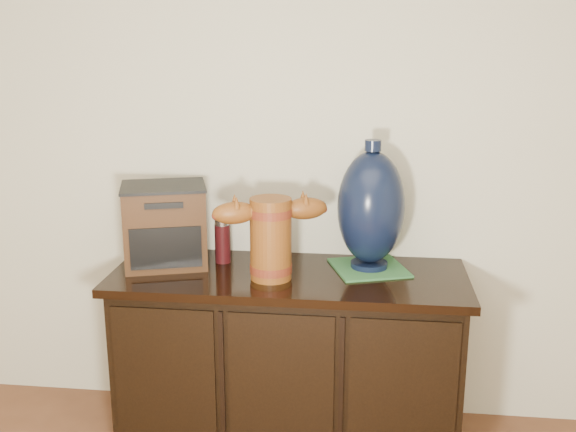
# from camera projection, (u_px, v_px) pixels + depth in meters

# --- Properties ---
(sideboard) EXTENTS (1.46, 0.56, 0.75)m
(sideboard) POSITION_uv_depth(u_px,v_px,m) (289.00, 355.00, 2.86)
(sideboard) COLOR black
(sideboard) RESTS_ON ground
(terracotta_vessel) EXTENTS (0.46, 0.24, 0.33)m
(terracotta_vessel) POSITION_uv_depth(u_px,v_px,m) (271.00, 234.00, 2.66)
(terracotta_vessel) COLOR brown
(terracotta_vessel) RESTS_ON sideboard
(tv_radio) EXTENTS (0.41, 0.37, 0.35)m
(tv_radio) POSITION_uv_depth(u_px,v_px,m) (165.00, 225.00, 2.83)
(tv_radio) COLOR #381F0E
(tv_radio) RESTS_ON sideboard
(green_mat) EXTENTS (0.36, 0.36, 0.01)m
(green_mat) POSITION_uv_depth(u_px,v_px,m) (369.00, 268.00, 2.82)
(green_mat) COLOR #2E6735
(green_mat) RESTS_ON sideboard
(lamp_base) EXTENTS (0.35, 0.35, 0.53)m
(lamp_base) POSITION_uv_depth(u_px,v_px,m) (371.00, 208.00, 2.75)
(lamp_base) COLOR black
(lamp_base) RESTS_ON green_mat
(spray_can) EXTENTS (0.07, 0.07, 0.19)m
(spray_can) POSITION_uv_depth(u_px,v_px,m) (223.00, 241.00, 2.88)
(spray_can) COLOR #4E0D11
(spray_can) RESTS_ON sideboard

